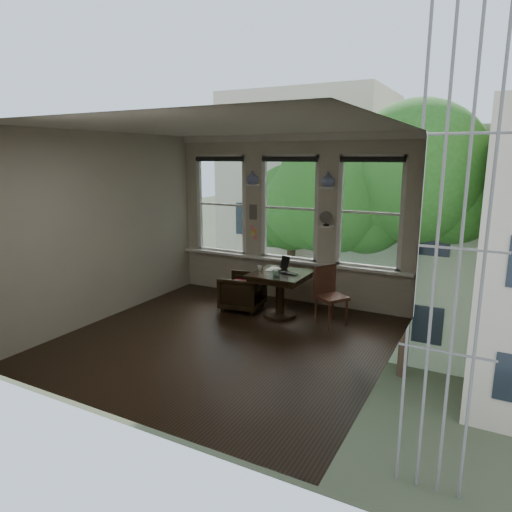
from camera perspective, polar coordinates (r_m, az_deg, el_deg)
The scene contains 25 objects.
ground at distance 6.79m, azimuth -3.69°, elevation -10.36°, with size 4.50×4.50×0.00m, color black.
ceiling at distance 6.28m, azimuth -4.08°, elevation 15.83°, with size 4.50×4.50×0.00m, color silver.
wall_back at distance 8.33m, azimuth 4.31°, elevation 4.61°, with size 4.50×4.50×0.00m, color #B9AD9E.
wall_front at distance 4.65m, azimuth -18.64°, elevation -2.19°, with size 4.50×4.50×0.00m, color #B9AD9E.
wall_left at distance 7.77m, azimuth -18.16°, elevation 3.47°, with size 4.50×4.50×0.00m, color #B9AD9E.
wall_right at distance 5.54m, azimuth 16.34°, elevation 0.22°, with size 4.50×4.50×0.00m, color #B9AD9E.
window_left at distance 8.99m, azimuth -4.22°, elevation 6.45°, with size 1.10×0.12×1.90m, color white, non-canonical shape.
window_center at distance 8.31m, azimuth 4.33°, elevation 5.97°, with size 1.10×0.12×1.90m, color white, non-canonical shape.
window_right at distance 7.85m, azimuth 14.12°, elevation 5.26°, with size 1.10×0.12×1.90m, color white, non-canonical shape.
shelf_left at distance 8.50m, azimuth -0.43°, elevation 8.85°, with size 0.26×0.16×0.03m, color white.
shelf_right at distance 7.92m, azimuth 8.95°, elevation 8.45°, with size 0.26×0.16×0.03m, color white.
intercom at distance 8.57m, azimuth -0.33°, elevation 5.53°, with size 0.14×0.06×0.28m, color #59544F.
sticky_notes at distance 8.63m, azimuth -0.31°, elevation 3.22°, with size 0.16×0.01×0.24m, color pink, non-canonical shape.
desk_fan at distance 7.96m, azimuth 8.76°, elevation 4.35°, with size 0.20×0.20×0.24m, color #59544F, non-canonical shape.
vase_left at distance 8.50m, azimuth -0.43°, elevation 9.79°, with size 0.24×0.24×0.25m, color silver.
vase_right at distance 7.91m, azimuth 8.98°, elevation 9.46°, with size 0.24×0.24×0.25m, color silver.
table at distance 7.59m, azimuth 3.04°, elevation -4.84°, with size 0.90×0.90×0.75m, color black, non-canonical shape.
armchair_left at distance 7.95m, azimuth -1.74°, elevation -4.50°, with size 0.67×0.69×0.63m, color black.
cushion_red at distance 7.91m, azimuth -1.74°, elevation -3.56°, with size 0.45×0.45×0.06m, color maroon.
side_chair_right at distance 7.28m, azimuth 9.44°, elevation -5.05°, with size 0.42×0.42×0.92m, color #422017, non-canonical shape.
laptop at distance 7.38m, azimuth 3.98°, elevation -2.23°, with size 0.32×0.20×0.03m, color black.
mug at distance 7.62m, azimuth 0.48°, elevation -1.51°, with size 0.09×0.09×0.08m, color white.
drinking_glass at distance 7.23m, azimuth 2.56°, elevation -2.20°, with size 0.13×0.13×0.10m, color white.
tablet at distance 7.73m, azimuth 3.65°, elevation -0.83°, with size 0.16×0.02×0.22m, color black.
papers at distance 7.73m, azimuth 2.32°, elevation -1.63°, with size 0.22×0.30×0.00m, color silver.
Camera 1 is at (3.31, -5.32, 2.61)m, focal length 32.00 mm.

